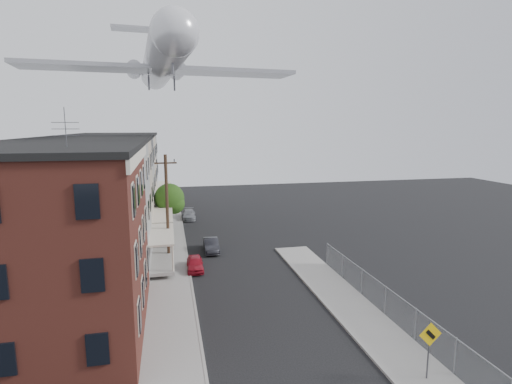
{
  "coord_description": "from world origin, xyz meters",
  "views": [
    {
      "loc": [
        -5.39,
        -15.24,
        11.29
      ],
      "look_at": [
        -0.13,
        8.56,
        7.24
      ],
      "focal_mm": 28.0,
      "sensor_mm": 36.0,
      "label": 1
    }
  ],
  "objects_px": {
    "street_tree": "(171,200)",
    "car_far": "(189,215)",
    "warning_sign": "(430,342)",
    "car_near": "(195,264)",
    "car_mid": "(211,245)",
    "utility_pole": "(167,207)",
    "airplane": "(161,61)"
  },
  "relations": [
    {
      "from": "car_far",
      "to": "car_near",
      "type": "bearing_deg",
      "value": -90.26
    },
    {
      "from": "utility_pole",
      "to": "airplane",
      "type": "height_order",
      "value": "airplane"
    },
    {
      "from": "car_mid",
      "to": "airplane",
      "type": "distance_m",
      "value": 19.21
    },
    {
      "from": "car_far",
      "to": "airplane",
      "type": "distance_m",
      "value": 18.21
    },
    {
      "from": "airplane",
      "to": "car_far",
      "type": "bearing_deg",
      "value": 65.25
    },
    {
      "from": "street_tree",
      "to": "airplane",
      "type": "height_order",
      "value": "airplane"
    },
    {
      "from": "car_mid",
      "to": "car_far",
      "type": "distance_m",
      "value": 13.48
    },
    {
      "from": "car_near",
      "to": "utility_pole",
      "type": "bearing_deg",
      "value": 127.32
    },
    {
      "from": "warning_sign",
      "to": "car_far",
      "type": "bearing_deg",
      "value": 104.34
    },
    {
      "from": "street_tree",
      "to": "car_near",
      "type": "relative_size",
      "value": 1.63
    },
    {
      "from": "utility_pole",
      "to": "street_tree",
      "type": "xyz_separation_m",
      "value": [
        0.33,
        9.92,
        -1.22
      ]
    },
    {
      "from": "street_tree",
      "to": "car_mid",
      "type": "distance_m",
      "value": 9.32
    },
    {
      "from": "utility_pole",
      "to": "car_far",
      "type": "bearing_deg",
      "value": 80.8
    },
    {
      "from": "car_near",
      "to": "car_far",
      "type": "height_order",
      "value": "car_far"
    },
    {
      "from": "utility_pole",
      "to": "airplane",
      "type": "xyz_separation_m",
      "value": [
        -0.12,
        9.58,
        13.03
      ]
    },
    {
      "from": "warning_sign",
      "to": "airplane",
      "type": "relative_size",
      "value": 0.09
    },
    {
      "from": "car_mid",
      "to": "car_near",
      "type": "bearing_deg",
      "value": -110.52
    },
    {
      "from": "warning_sign",
      "to": "car_near",
      "type": "height_order",
      "value": "warning_sign"
    },
    {
      "from": "street_tree",
      "to": "car_far",
      "type": "distance_m",
      "value": 6.35
    },
    {
      "from": "car_far",
      "to": "airplane",
      "type": "xyz_separation_m",
      "value": [
        -2.57,
        -5.58,
        17.14
      ]
    },
    {
      "from": "warning_sign",
      "to": "car_far",
      "type": "xyz_separation_m",
      "value": [
        -8.74,
        34.19,
        -1.32
      ]
    },
    {
      "from": "utility_pole",
      "to": "car_far",
      "type": "distance_m",
      "value": 15.9
    },
    {
      "from": "warning_sign",
      "to": "street_tree",
      "type": "relative_size",
      "value": 0.54
    },
    {
      "from": "utility_pole",
      "to": "warning_sign",
      "type": "bearing_deg",
      "value": -59.52
    },
    {
      "from": "warning_sign",
      "to": "street_tree",
      "type": "distance_m",
      "value": 30.96
    },
    {
      "from": "utility_pole",
      "to": "car_near",
      "type": "height_order",
      "value": "utility_pole"
    },
    {
      "from": "street_tree",
      "to": "car_mid",
      "type": "height_order",
      "value": "street_tree"
    },
    {
      "from": "car_far",
      "to": "street_tree",
      "type": "bearing_deg",
      "value": -110.93
    },
    {
      "from": "street_tree",
      "to": "warning_sign",
      "type": "bearing_deg",
      "value": -69.42
    },
    {
      "from": "car_near",
      "to": "airplane",
      "type": "distance_m",
      "value": 21.24
    },
    {
      "from": "utility_pole",
      "to": "airplane",
      "type": "relative_size",
      "value": 0.3
    },
    {
      "from": "utility_pole",
      "to": "street_tree",
      "type": "height_order",
      "value": "utility_pole"
    }
  ]
}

